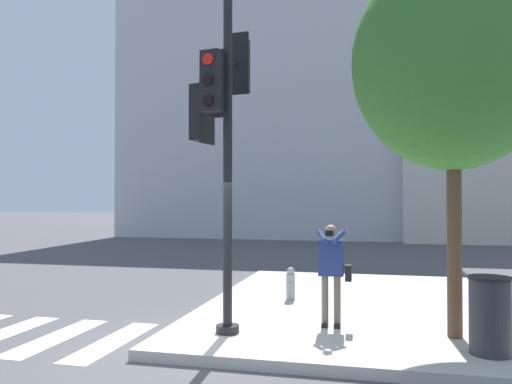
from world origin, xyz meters
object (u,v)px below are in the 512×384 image
(traffic_signal_pole, at_px, (221,116))
(street_tree, at_px, (453,61))
(fire_hydrant, at_px, (291,284))
(trash_bin, at_px, (490,315))
(person_photographer, at_px, (332,266))

(traffic_signal_pole, relative_size, street_tree, 0.95)
(street_tree, bearing_deg, fire_hydrant, 141.80)
(trash_bin, bearing_deg, street_tree, 112.50)
(person_photographer, bearing_deg, fire_hydrant, 116.81)
(person_photographer, xyz_separation_m, fire_hydrant, (-1.01, 2.00, -0.65))
(person_photographer, relative_size, street_tree, 0.28)
(person_photographer, distance_m, fire_hydrant, 2.34)
(traffic_signal_pole, height_order, fire_hydrant, traffic_signal_pole)
(traffic_signal_pole, relative_size, person_photographer, 3.37)
(traffic_signal_pole, distance_m, fire_hydrant, 4.18)
(traffic_signal_pole, height_order, trash_bin, traffic_signal_pole)
(street_tree, relative_size, trash_bin, 5.64)
(fire_hydrant, distance_m, trash_bin, 4.41)
(fire_hydrant, bearing_deg, person_photographer, -63.19)
(traffic_signal_pole, bearing_deg, trash_bin, -3.99)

